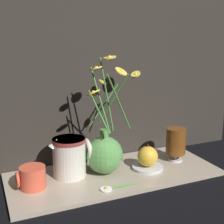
# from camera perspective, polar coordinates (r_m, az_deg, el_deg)

# --- Properties ---
(ground_plane) EXTENTS (6.00, 6.00, 0.00)m
(ground_plane) POSITION_cam_1_polar(r_m,az_deg,el_deg) (1.07, 0.45, -11.58)
(ground_plane) COLOR black
(shelf) EXTENTS (0.70, 0.29, 0.01)m
(shelf) POSITION_cam_1_polar(r_m,az_deg,el_deg) (1.07, 0.45, -11.29)
(shelf) COLOR tan
(shelf) RESTS_ON ground_plane
(backdrop_wall) EXTENTS (1.20, 0.02, 1.10)m
(backdrop_wall) POSITION_cam_1_polar(r_m,az_deg,el_deg) (1.12, -2.97, 18.36)
(backdrop_wall) COLOR #2D2823
(backdrop_wall) RESTS_ON ground_plane
(vase_with_flowers) EXTENTS (0.20, 0.23, 0.39)m
(vase_with_flowers) POSITION_cam_1_polar(r_m,az_deg,el_deg) (1.04, -1.38, -7.32)
(vase_with_flowers) COLOR #59994C
(vase_with_flowers) RESTS_ON shelf
(yellow_mug) EXTENTS (0.09, 0.08, 0.07)m
(yellow_mug) POSITION_cam_1_polar(r_m,az_deg,el_deg) (0.99, -14.47, -11.43)
(yellow_mug) COLOR #DB5138
(yellow_mug) RESTS_ON shelf
(ceramic_pitcher) EXTENTS (0.13, 0.11, 0.14)m
(ceramic_pitcher) POSITION_cam_1_polar(r_m,az_deg,el_deg) (1.03, -7.66, -7.85)
(ceramic_pitcher) COLOR beige
(ceramic_pitcher) RESTS_ON shelf
(tea_glass) EXTENTS (0.07, 0.07, 0.12)m
(tea_glass) POSITION_cam_1_polar(r_m,az_deg,el_deg) (1.17, 11.60, -5.35)
(tea_glass) COLOR silver
(tea_glass) RESTS_ON shelf
(saucer_plate) EXTENTS (0.11, 0.11, 0.01)m
(saucer_plate) POSITION_cam_1_polar(r_m,az_deg,el_deg) (1.10, 6.48, -10.01)
(saucer_plate) COLOR silver
(saucer_plate) RESTS_ON shelf
(orange_fruit) EXTENTS (0.07, 0.07, 0.08)m
(orange_fruit) POSITION_cam_1_polar(r_m,az_deg,el_deg) (1.09, 6.54, -8.06)
(orange_fruit) COLOR gold
(orange_fruit) RESTS_ON saucer_plate
(loose_daisy) EXTENTS (0.12, 0.04, 0.01)m
(loose_daisy) POSITION_cam_1_polar(r_m,az_deg,el_deg) (0.96, -0.31, -13.76)
(loose_daisy) COLOR #4C8E3D
(loose_daisy) RESTS_ON shelf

